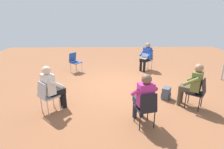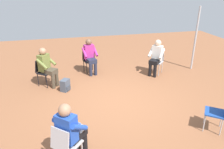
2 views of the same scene
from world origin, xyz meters
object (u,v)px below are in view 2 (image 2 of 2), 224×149
(chair_northeast, at_px, (157,60))
(person_in_white, at_px, (156,56))
(person_in_olive, at_px, (47,65))
(person_in_magenta, at_px, (90,55))
(chair_southwest, at_px, (65,143))
(chair_northwest, at_px, (43,70))
(backpack_near_laptop_user, at_px, (65,86))
(chair_southeast, at_px, (219,111))
(chair_north, at_px, (89,59))
(person_with_laptop, at_px, (70,129))

(chair_northeast, xyz_separation_m, person_in_white, (-0.12, -0.12, 0.20))
(person_in_olive, relative_size, person_in_magenta, 1.00)
(chair_northeast, bearing_deg, person_in_magenta, 31.39)
(chair_northeast, height_order, chair_southwest, same)
(chair_northwest, distance_m, backpack_near_laptop_user, 0.92)
(chair_southeast, height_order, person_in_magenta, person_in_magenta)
(person_in_white, bearing_deg, chair_northeast, -90.00)
(chair_north, relative_size, person_in_magenta, 0.69)
(chair_northwest, distance_m, chair_southwest, 3.64)
(person_with_laptop, bearing_deg, backpack_near_laptop_user, 132.81)
(chair_southwest, relative_size, person_in_magenta, 0.69)
(chair_southeast, xyz_separation_m, person_in_magenta, (-2.25, 3.94, 0.20))
(chair_southwest, bearing_deg, person_in_magenta, 118.46)
(person_in_olive, bearing_deg, person_in_magenta, 154.74)
(person_in_magenta, bearing_deg, chair_north, -90.00)
(chair_southeast, relative_size, chair_north, 1.00)
(chair_southeast, relative_size, person_in_olive, 0.69)
(chair_southeast, relative_size, person_in_white, 0.69)
(chair_northwest, bearing_deg, person_in_magenta, 149.67)
(person_in_olive, relative_size, backpack_near_laptop_user, 3.44)
(chair_northwest, distance_m, person_in_olive, 0.26)
(chair_northwest, xyz_separation_m, chair_southeast, (3.84, -3.31, 0.00))
(chair_northwest, height_order, chair_southeast, same)
(chair_north, height_order, person_in_olive, person_in_olive)
(chair_northeast, bearing_deg, person_with_laptop, 91.47)
(person_with_laptop, bearing_deg, chair_northwest, 143.05)
(chair_southeast, bearing_deg, person_in_magenta, 67.24)
(chair_southwest, height_order, backpack_near_laptop_user, chair_southwest)
(person_with_laptop, bearing_deg, chair_southeast, 45.09)
(person_with_laptop, distance_m, person_in_white, 4.68)
(backpack_near_laptop_user, bearing_deg, person_with_laptop, -89.36)
(chair_southwest, distance_m, person_with_laptop, 0.26)
(chair_southeast, distance_m, backpack_near_laptop_user, 4.22)
(backpack_near_laptop_user, bearing_deg, chair_north, 56.41)
(person_with_laptop, bearing_deg, person_in_magenta, 119.56)
(person_with_laptop, bearing_deg, chair_north, 120.47)
(chair_northeast, height_order, person_in_white, person_in_white)
(chair_southwest, bearing_deg, backpack_near_laptop_user, 130.62)
(person_in_magenta, bearing_deg, chair_southeast, 107.93)
(chair_north, xyz_separation_m, backpack_near_laptop_user, (-0.92, -1.38, -0.34))
(chair_northwest, relative_size, backpack_near_laptop_user, 2.36)
(person_with_laptop, xyz_separation_m, person_in_white, (3.15, 3.47, 0.00))
(person_in_olive, xyz_separation_m, backpack_near_laptop_user, (0.50, -0.48, -0.54))
(chair_northwest, bearing_deg, person_in_olive, 90.00)
(chair_southeast, xyz_separation_m, person_in_white, (-0.02, 3.31, 0.20))
(chair_northwest, bearing_deg, chair_northeast, 129.60)
(chair_north, height_order, person_in_white, person_in_white)
(chair_northeast, xyz_separation_m, chair_southwest, (-3.38, -3.72, 0.00))
(person_in_magenta, distance_m, backpack_near_laptop_user, 1.63)
(chair_north, xyz_separation_m, person_with_laptop, (-0.88, -4.27, 0.20))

